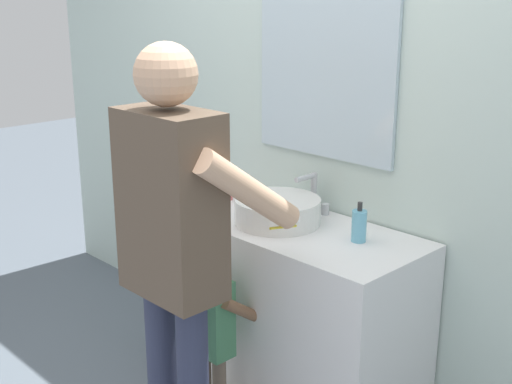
# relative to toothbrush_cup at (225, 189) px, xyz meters

# --- Properties ---
(back_wall) EXTENTS (4.40, 0.10, 2.70)m
(back_wall) POSITION_rel_toothbrush_cup_xyz_m (0.41, 0.27, 0.44)
(back_wall) COLOR silver
(back_wall) RESTS_ON ground
(vanity_cabinet) EXTENTS (1.31, 0.54, 0.86)m
(vanity_cabinet) POSITION_rel_toothbrush_cup_xyz_m (0.41, -0.05, -0.48)
(vanity_cabinet) COLOR white
(vanity_cabinet) RESTS_ON ground
(sink_basin) EXTENTS (0.37, 0.37, 0.11)m
(sink_basin) POSITION_rel_toothbrush_cup_xyz_m (0.41, -0.07, 0.01)
(sink_basin) COLOR silver
(sink_basin) RESTS_ON vanity_cabinet
(faucet) EXTENTS (0.18, 0.14, 0.18)m
(faucet) POSITION_rel_toothbrush_cup_xyz_m (0.41, 0.16, 0.03)
(faucet) COLOR #B7BABF
(faucet) RESTS_ON vanity_cabinet
(toothbrush_cup) EXTENTS (0.07, 0.07, 0.21)m
(toothbrush_cup) POSITION_rel_toothbrush_cup_xyz_m (0.00, 0.00, 0.00)
(toothbrush_cup) COLOR #D86666
(toothbrush_cup) RESTS_ON vanity_cabinet
(soap_bottle) EXTENTS (0.06, 0.06, 0.17)m
(soap_bottle) POSITION_rel_toothbrush_cup_xyz_m (0.80, 0.01, 0.02)
(soap_bottle) COLOR #66B2D1
(soap_bottle) RESTS_ON vanity_cabinet
(child_toddler) EXTENTS (0.26, 0.26, 0.83)m
(child_toddler) POSITION_rel_toothbrush_cup_xyz_m (0.41, -0.45, -0.41)
(child_toddler) COLOR #6B5B4C
(child_toddler) RESTS_ON ground
(adult_parent) EXTENTS (0.52, 0.55, 1.67)m
(adult_parent) POSITION_rel_toothbrush_cup_xyz_m (0.51, -0.69, 0.09)
(adult_parent) COLOR #2D334C
(adult_parent) RESTS_ON ground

